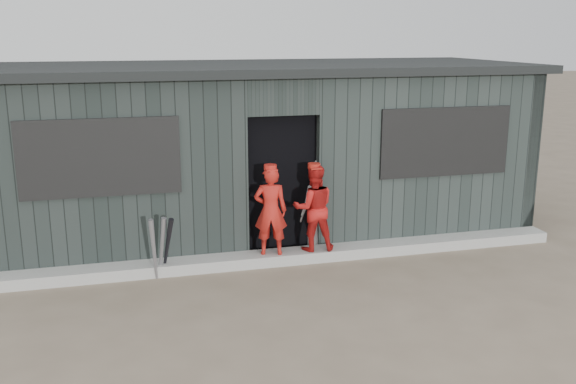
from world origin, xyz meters
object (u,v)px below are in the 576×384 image
object	(u,v)px
bat_mid	(154,250)
player_red_left	(271,211)
bat_right	(167,246)
player_red_right	(314,208)
bat_left	(162,247)
player_grey_back	(320,203)
dugout	(261,149)

from	to	relation	value
bat_mid	player_red_left	distance (m)	1.62
bat_right	player_red_left	xyz separation A→B (m)	(1.39, 0.10, 0.35)
bat_right	player_red_right	distance (m)	2.04
bat_left	bat_mid	xyz separation A→B (m)	(-0.11, -0.09, 0.00)
player_grey_back	bat_mid	bearing A→B (deg)	-8.54
player_red_left	player_red_right	world-z (taller)	player_red_left
bat_left	dugout	bearing A→B (deg)	47.03
player_red_right	player_grey_back	bearing A→B (deg)	-113.08
bat_left	dugout	xyz separation A→B (m)	(1.71, 1.83, 0.87)
player_red_left	player_grey_back	world-z (taller)	player_grey_back
bat_left	bat_mid	distance (m)	0.14
player_red_left	player_red_right	bearing A→B (deg)	-164.18
player_red_right	dugout	xyz separation A→B (m)	(-0.37, 1.69, 0.54)
bat_mid	dugout	size ratio (longest dim) A/B	0.10
bat_right	player_red_left	distance (m)	1.44
bat_left	player_red_left	xyz separation A→B (m)	(1.46, 0.12, 0.34)
bat_mid	bat_right	size ratio (longest dim) A/B	0.98
bat_left	dugout	distance (m)	2.65
player_grey_back	bat_left	bearing A→B (deg)	-9.91
player_grey_back	player_red_left	bearing A→B (deg)	4.00
player_grey_back	dugout	distance (m)	1.53
bat_left	player_grey_back	xyz separation A→B (m)	(2.30, 0.56, 0.28)
player_red_right	player_red_left	bearing A→B (deg)	8.53
dugout	player_red_right	bearing A→B (deg)	-77.69
bat_mid	player_red_right	world-z (taller)	player_red_right
bat_mid	player_grey_back	size ratio (longest dim) A/B	0.60
bat_left	player_red_left	bearing A→B (deg)	4.67
player_red_left	player_grey_back	distance (m)	0.95
bat_mid	player_red_left	size ratio (longest dim) A/B	0.68
bat_right	bat_left	bearing A→B (deg)	-164.17
player_red_left	player_red_right	xyz separation A→B (m)	(0.61, 0.03, -0.01)
dugout	bat_left	bearing A→B (deg)	-132.97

